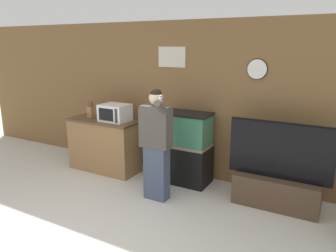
% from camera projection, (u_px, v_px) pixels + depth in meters
% --- Properties ---
extents(ground_plane, '(18.00, 18.00, 0.00)m').
position_uv_depth(ground_plane, '(81.00, 246.00, 3.70)').
color(ground_plane, beige).
extents(wall_back_paneled, '(10.00, 0.08, 2.60)m').
position_uv_depth(wall_back_paneled, '(183.00, 100.00, 5.55)').
color(wall_back_paneled, brown).
rests_on(wall_back_paneled, ground_plane).
extents(counter_island, '(1.31, 0.55, 0.93)m').
position_uv_depth(counter_island, '(104.00, 145.00, 5.85)').
color(counter_island, olive).
rests_on(counter_island, ground_plane).
extents(microwave, '(0.48, 0.39, 0.29)m').
position_uv_depth(microwave, '(115.00, 113.00, 5.59)').
color(microwave, white).
rests_on(microwave, counter_island).
extents(knife_block, '(0.10, 0.08, 0.31)m').
position_uv_depth(knife_block, '(90.00, 111.00, 5.86)').
color(knife_block, olive).
rests_on(knife_block, counter_island).
extents(aquarium_on_stand, '(0.82, 0.48, 1.17)m').
position_uv_depth(aquarium_on_stand, '(185.00, 148.00, 5.30)').
color(aquarium_on_stand, black).
rests_on(aquarium_on_stand, ground_plane).
extents(tv_on_stand, '(1.39, 0.40, 1.22)m').
position_uv_depth(tv_on_stand, '(277.00, 183.00, 4.52)').
color(tv_on_stand, '#4C3828').
rests_on(tv_on_stand, ground_plane).
extents(person_standing, '(0.51, 0.39, 1.63)m').
position_uv_depth(person_standing, '(156.00, 143.00, 4.65)').
color(person_standing, '#424C66').
rests_on(person_standing, ground_plane).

